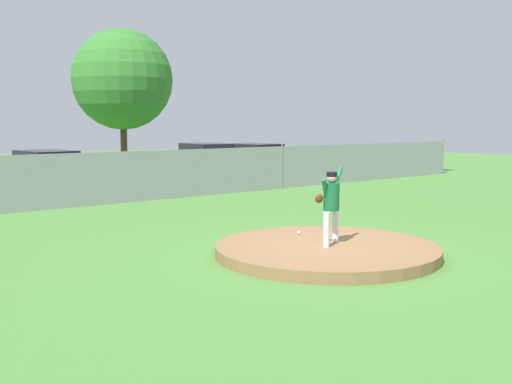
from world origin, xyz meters
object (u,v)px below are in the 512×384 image
(pitcher_youth, at_px, (331,200))
(parked_car_slate, at_px, (47,173))
(parked_car_red, at_px, (255,161))
(parked_car_white, at_px, (206,164))
(baseball, at_px, (299,233))
(traffic_cone_orange, at_px, (105,176))

(pitcher_youth, relative_size, parked_car_slate, 0.35)
(parked_car_slate, bearing_deg, parked_car_red, 3.82)
(pitcher_youth, bearing_deg, parked_car_white, 64.93)
(parked_car_slate, bearing_deg, baseball, -85.99)
(pitcher_youth, distance_m, parked_car_white, 15.64)
(pitcher_youth, xyz_separation_m, baseball, (0.27, 1.23, -0.87))
(baseball, relative_size, parked_car_slate, 0.02)
(baseball, distance_m, traffic_cone_orange, 16.34)
(parked_car_white, distance_m, traffic_cone_orange, 4.73)
(parked_car_slate, xyz_separation_m, parked_car_red, (10.83, 0.72, -0.01))
(parked_car_white, bearing_deg, parked_car_red, 13.27)
(pitcher_youth, xyz_separation_m, parked_car_white, (6.63, 14.16, -0.29))
(pitcher_youth, xyz_separation_m, traffic_cone_orange, (3.15, 17.32, -0.87))
(pitcher_youth, distance_m, baseball, 1.53)
(parked_car_red, bearing_deg, traffic_cone_orange, 161.79)
(parked_car_white, relative_size, traffic_cone_orange, 7.72)
(parked_car_white, xyz_separation_m, parked_car_red, (3.56, 0.84, -0.05))
(traffic_cone_orange, bearing_deg, pitcher_youth, -100.30)
(parked_car_white, height_order, traffic_cone_orange, parked_car_white)
(baseball, xyz_separation_m, traffic_cone_orange, (2.88, 16.08, -0.00))
(parked_car_slate, bearing_deg, pitcher_youth, -87.41)
(parked_car_red, bearing_deg, baseball, -125.76)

